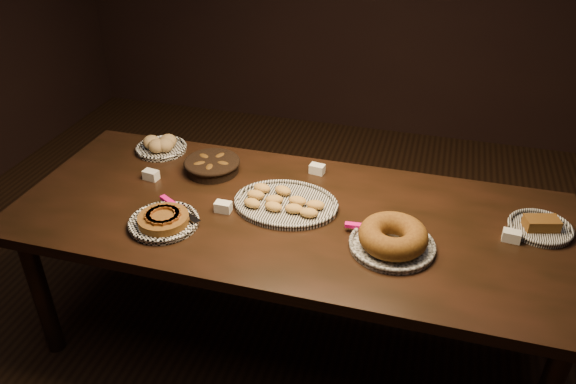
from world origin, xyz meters
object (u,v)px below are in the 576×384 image
(buffet_table, at_px, (290,226))
(madeleine_platter, at_px, (285,203))
(bundt_cake_plate, at_px, (393,239))
(apple_tart_plate, at_px, (164,220))

(buffet_table, distance_m, madeleine_platter, 0.11)
(madeleine_platter, relative_size, bundt_cake_plate, 1.23)
(buffet_table, height_order, bundt_cake_plate, bundt_cake_plate)
(apple_tart_plate, relative_size, madeleine_platter, 0.68)
(madeleine_platter, xyz_separation_m, bundt_cake_plate, (0.49, -0.17, 0.03))
(buffet_table, height_order, apple_tart_plate, apple_tart_plate)
(buffet_table, height_order, madeleine_platter, madeleine_platter)
(buffet_table, bearing_deg, apple_tart_plate, -154.28)
(apple_tart_plate, bearing_deg, bundt_cake_plate, 14.81)
(buffet_table, relative_size, bundt_cake_plate, 6.46)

